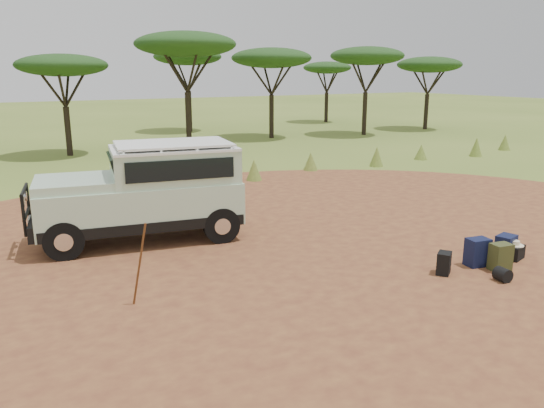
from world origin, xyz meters
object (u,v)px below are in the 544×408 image
backpack_olive (500,257)px  hard_case (514,252)px  safari_vehicle (147,194)px  backpack_navy (477,252)px  walking_staff (139,265)px  duffel_navy (506,246)px  backpack_black (444,263)px

backpack_olive → hard_case: (0.85, 0.29, -0.13)m
safari_vehicle → backpack_navy: bearing=-33.8°
safari_vehicle → backpack_navy: 7.57m
safari_vehicle → walking_staff: safari_vehicle is taller
backpack_navy → backpack_olive: size_ratio=1.05×
walking_staff → backpack_navy: walking_staff is taller
safari_vehicle → hard_case: safari_vehicle is taller
duffel_navy → backpack_black: bearing=167.1°
backpack_navy → duffel_navy: bearing=13.1°
duffel_navy → backpack_olive: bearing=-163.8°
backpack_black → duffel_navy: size_ratio=0.92×
backpack_navy → backpack_olive: bearing=-54.2°
backpack_olive → duffel_navy: backpack_olive is taller
safari_vehicle → backpack_navy: safari_vehicle is taller
safari_vehicle → backpack_navy: size_ratio=8.46×
walking_staff → backpack_olive: size_ratio=2.69×
safari_vehicle → backpack_black: safari_vehicle is taller
backpack_black → duffel_navy: duffel_navy is taller
backpack_olive → hard_case: backpack_olive is taller
safari_vehicle → backpack_black: (4.50, -5.17, -0.90)m
backpack_olive → duffel_navy: bearing=39.5°
backpack_black → hard_case: bearing=-38.3°
backpack_navy → hard_case: bearing=3.0°
backpack_navy → duffel_navy: 0.99m
backpack_olive → hard_case: size_ratio=1.29×
backpack_black → backpack_navy: size_ratio=0.77×
safari_vehicle → backpack_black: size_ratio=10.99×
safari_vehicle → walking_staff: bearing=-99.2°
walking_staff → backpack_black: (5.73, -1.55, -0.52)m
backpack_black → duffel_navy: (1.96, 0.06, 0.02)m
safari_vehicle → walking_staff: 3.84m
backpack_navy → backpack_olive: backpack_navy is taller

